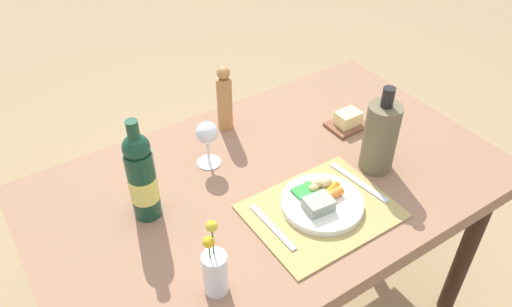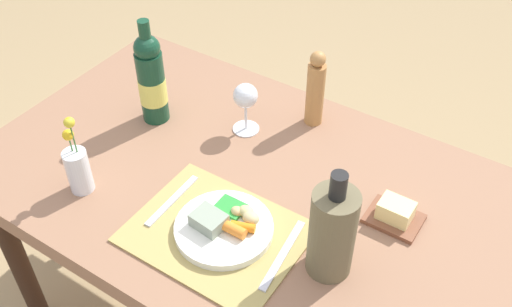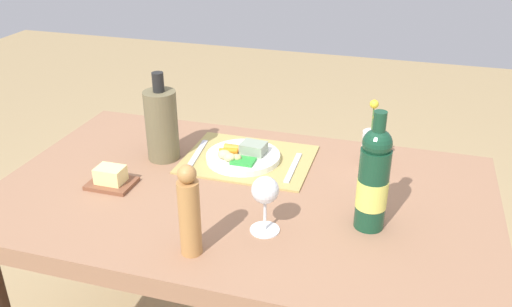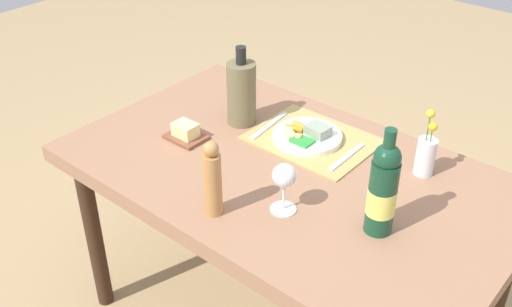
# 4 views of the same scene
# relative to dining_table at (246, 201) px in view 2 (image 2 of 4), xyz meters

# --- Properties ---
(dining_table) EXTENTS (1.41, 0.85, 0.73)m
(dining_table) POSITION_rel_dining_table_xyz_m (0.00, 0.00, 0.00)
(dining_table) COLOR #94694D
(dining_table) RESTS_ON ground_plane
(placemat) EXTENTS (0.40, 0.31, 0.01)m
(placemat) POSITION_rel_dining_table_xyz_m (0.04, -0.19, 0.08)
(placemat) COLOR tan
(placemat) RESTS_ON dining_table
(dinner_plate) EXTENTS (0.23, 0.23, 0.05)m
(dinner_plate) POSITION_rel_dining_table_xyz_m (0.05, -0.17, 0.10)
(dinner_plate) COLOR white
(dinner_plate) RESTS_ON placemat
(fork) EXTENTS (0.02, 0.19, 0.00)m
(fork) POSITION_rel_dining_table_xyz_m (-0.11, -0.16, 0.08)
(fork) COLOR silver
(fork) RESTS_ON placemat
(knife) EXTENTS (0.04, 0.22, 0.00)m
(knife) POSITION_rel_dining_table_xyz_m (0.21, -0.16, 0.08)
(knife) COLOR silver
(knife) RESTS_ON placemat
(flower_vase) EXTENTS (0.06, 0.06, 0.23)m
(flower_vase) POSITION_rel_dining_table_xyz_m (-0.33, -0.25, 0.15)
(flower_vase) COLOR silver
(flower_vase) RESTS_ON dining_table
(butter_dish) EXTENTS (0.13, 0.10, 0.06)m
(butter_dish) POSITION_rel_dining_table_xyz_m (0.37, 0.08, 0.10)
(butter_dish) COLOR brown
(butter_dish) RESTS_ON dining_table
(cooler_bottle) EXTENTS (0.10, 0.10, 0.28)m
(cooler_bottle) POSITION_rel_dining_table_xyz_m (0.30, -0.12, 0.19)
(cooler_bottle) COLOR brown
(cooler_bottle) RESTS_ON dining_table
(pepper_mill) EXTENTS (0.05, 0.05, 0.23)m
(pepper_mill) POSITION_rel_dining_table_xyz_m (0.03, 0.31, 0.19)
(pepper_mill) COLOR #B57D44
(pepper_mill) RESTS_ON dining_table
(wine_glass) EXTENTS (0.08, 0.08, 0.15)m
(wine_glass) POSITION_rel_dining_table_xyz_m (-0.12, 0.17, 0.18)
(wine_glass) COLOR white
(wine_glass) RESTS_ON dining_table
(wine_bottle) EXTENTS (0.08, 0.08, 0.31)m
(wine_bottle) POSITION_rel_dining_table_xyz_m (-0.36, 0.08, 0.21)
(wine_bottle) COLOR #154029
(wine_bottle) RESTS_ON dining_table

